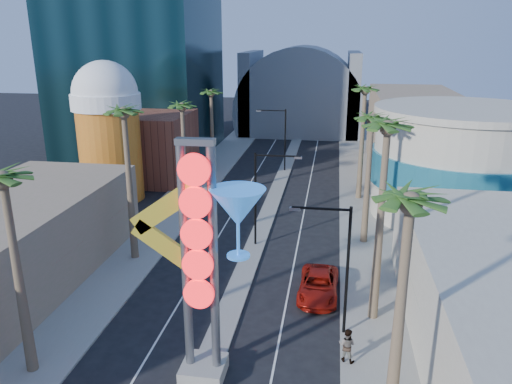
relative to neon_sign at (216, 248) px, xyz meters
The scene contains 22 objects.
sidewalk_west 34.43m from the neon_sign, 107.85° to the left, with size 5.00×100.00×0.15m, color gray.
sidewalk_east 33.97m from the neon_sign, 74.84° to the left, with size 5.00×100.00×0.15m, color gray.
median 35.79m from the neon_sign, 91.33° to the left, with size 1.60×84.00×0.15m, color gray.
brick_filler_west 39.01m from the neon_sign, 115.64° to the left, with size 10.00×10.00×8.00m, color brown.
filler_east 47.58m from the neon_sign, 71.37° to the left, with size 10.00×20.00×10.00m, color #8C7B5A.
beer_mug 32.39m from the neon_sign, 123.38° to the left, with size 7.00×7.00×14.50m.
turquoise_building 32.10m from the neon_sign, 57.56° to the left, with size 16.60×16.60×10.60m.
canopy 69.11m from the neon_sign, 90.68° to the left, with size 22.00×16.00×22.00m.
neon_sign is the anchor object (origin of this frame).
streetlight_0 17.21m from the neon_sign, 90.90° to the left, with size 3.79×0.25×8.00m.
streetlight_1 41.13m from the neon_sign, 91.90° to the left, with size 3.79×0.25×8.00m.
streetlight_2 8.15m from the neon_sign, 40.46° to the left, with size 3.45×0.25×8.00m.
palm_0 10.21m from the neon_sign, behind, with size 2.40×2.40×11.70m.
palm_1 16.70m from the neon_sign, 126.98° to the left, with size 2.40×2.40×12.70m.
palm_2 28.85m from the neon_sign, 109.95° to the left, with size 2.40×2.40×11.20m.
palm_3 40.31m from the neon_sign, 104.11° to the left, with size 2.40×2.40×11.20m.
palm_4 9.23m from the neon_sign, 19.89° to the right, with size 2.40×2.40×12.20m.
palm_5 11.50m from the neon_sign, 40.70° to the left, with size 2.40×2.40×13.20m.
palm_6 20.89m from the neon_sign, 66.74° to the left, with size 2.40×2.40×11.70m.
palm_7 32.29m from the neon_sign, 75.23° to the left, with size 2.40×2.40×12.70m.
red_pickup 12.37m from the neon_sign, 63.34° to the left, with size 2.59×5.61×1.56m, color #AF170D.
pedestrian_b 9.27m from the neon_sign, 19.73° to the left, with size 0.93×0.72×1.91m, color gray.
Camera 1 is at (6.08, -18.08, 16.98)m, focal length 35.00 mm.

